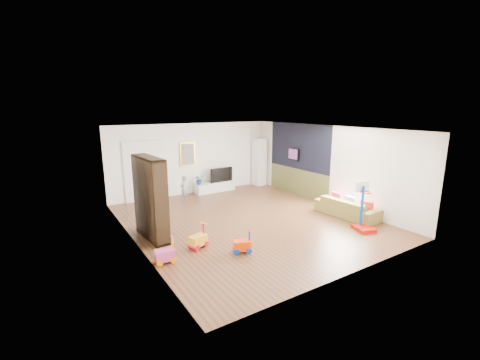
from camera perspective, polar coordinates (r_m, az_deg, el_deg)
floor at (r=9.63m, az=1.29°, el=-7.13°), size 6.50×7.50×0.00m
ceiling at (r=9.08m, az=1.37°, el=9.11°), size 6.50×7.50×0.00m
wall_back at (r=12.50m, az=-8.28°, el=3.76°), size 6.50×0.00×2.70m
wall_front at (r=6.59m, az=19.84°, el=-5.05°), size 6.50×0.00×2.70m
wall_left at (r=7.97m, az=-18.49°, el=-1.91°), size 0.00×7.50×2.70m
wall_right at (r=11.36m, az=15.10°, el=2.55°), size 0.00×7.50×2.70m
navy_accent at (r=12.26m, az=10.36°, el=5.87°), size 0.01×3.20×1.70m
olive_wainscot at (r=12.49m, az=10.12°, el=-0.29°), size 0.01×3.20×1.00m
doorway at (r=11.88m, az=-16.53°, el=1.42°), size 1.45×0.06×2.10m
painting_back at (r=12.34m, az=-9.30°, el=4.55°), size 0.62×0.06×0.92m
artwork_right at (r=12.40m, az=9.46°, el=4.58°), size 0.04×0.56×0.46m
media_console at (r=12.81m, az=-4.48°, el=-1.21°), size 1.66×0.47×0.38m
tall_cabinet at (r=13.76m, az=3.43°, el=3.24°), size 0.47×0.47×2.01m
bookshelf at (r=8.39m, az=-15.66°, el=-3.12°), size 0.47×1.46×2.10m
sofa at (r=10.38m, az=18.48°, el=-4.67°), size 0.87×1.99×0.57m
basketball_hoop at (r=9.29m, az=21.41°, el=-4.43°), size 0.61×0.68×1.35m
ride_on_yellow at (r=7.81m, az=-7.46°, el=-9.89°), size 0.49×0.39×0.57m
ride_on_orange at (r=7.51m, az=0.36°, el=-10.89°), size 0.47×0.38×0.53m
ride_on_pink at (r=7.23m, az=-13.22°, el=-12.15°), size 0.43×0.29×0.55m
child at (r=11.63m, az=-9.96°, el=-1.45°), size 0.40×0.38×0.92m
tv at (r=12.83m, az=-3.53°, el=1.01°), size 0.99×0.18×0.57m
vase_plant at (r=12.41m, az=-7.31°, el=0.13°), size 0.44×0.41×0.40m
pillow_left at (r=10.13m, az=21.63°, el=-4.39°), size 0.18×0.37×0.36m
pillow_center at (r=10.47m, az=19.07°, el=-3.63°), size 0.12×0.35×0.35m
pillow_right at (r=10.82m, az=16.89°, el=-2.96°), size 0.10×0.35×0.34m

